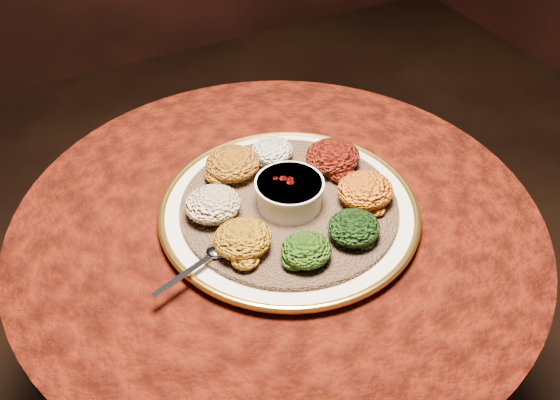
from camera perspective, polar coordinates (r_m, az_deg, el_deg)
name	(u,v)px	position (r m, az deg, el deg)	size (l,w,h in m)	color
table	(278,284)	(1.26, -0.21, -7.71)	(0.96, 0.96, 0.73)	black
platter	(289,211)	(1.12, 0.84, -0.97)	(0.59, 0.59, 0.02)	silver
injera	(289,206)	(1.12, 0.84, -0.56)	(0.39, 0.39, 0.01)	brown
stew_bowl	(289,192)	(1.09, 0.86, 0.78)	(0.12, 0.12, 0.05)	silver
spoon	(215,253)	(1.02, -5.97, -4.85)	(0.15, 0.07, 0.01)	silver
portion_ayib	(272,151)	(1.20, -0.72, 4.52)	(0.08, 0.08, 0.04)	silver
portion_kitfo	(333,156)	(1.18, 4.84, 3.99)	(0.10, 0.10, 0.05)	black
portion_tikil	(365,190)	(1.11, 7.80, 0.89)	(0.10, 0.10, 0.05)	#A86E0E
portion_gomen	(354,228)	(1.04, 6.77, -2.54)	(0.09, 0.08, 0.04)	black
portion_mixveg	(306,250)	(1.00, 2.43, -4.58)	(0.08, 0.08, 0.04)	#A0390A
portion_kik	(243,239)	(1.02, -3.43, -3.57)	(0.10, 0.09, 0.05)	#B87610
portion_timatim	(213,204)	(1.08, -6.14, -0.38)	(0.10, 0.09, 0.05)	maroon
portion_shiro	(233,164)	(1.17, -4.35, 3.34)	(0.10, 0.10, 0.05)	#9B5B12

